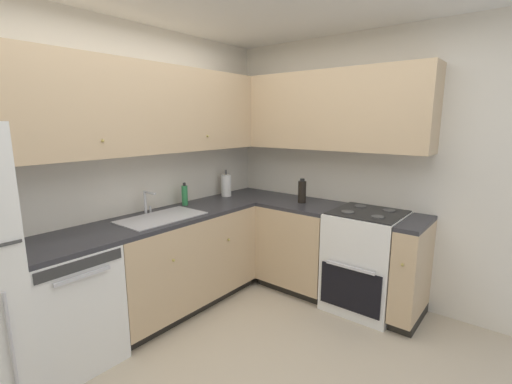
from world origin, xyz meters
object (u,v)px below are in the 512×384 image
oil_bottle (302,192)px  paper_towel_roll (226,185)px  dishwasher (66,306)px  soap_bottle (185,195)px  oven_range (365,260)px

oil_bottle → paper_towel_roll: bearing=106.1°
dishwasher → paper_towel_roll: 1.94m
dishwasher → soap_bottle: soap_bottle is taller
oven_range → oil_bottle: 0.89m
oven_range → soap_bottle: size_ratio=4.76×
dishwasher → oven_range: size_ratio=0.83×
paper_towel_roll → dishwasher: bearing=-175.0°
soap_bottle → paper_towel_roll: (0.57, -0.02, 0.02)m
dishwasher → oil_bottle: bearing=-17.8°
soap_bottle → paper_towel_roll: 0.57m
dishwasher → oil_bottle: 2.26m
dishwasher → oven_range: (2.10, -1.36, 0.02)m
dishwasher → oven_range: bearing=-32.9°
oven_range → soap_bottle: bearing=118.4°
dishwasher → oil_bottle: oil_bottle is taller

